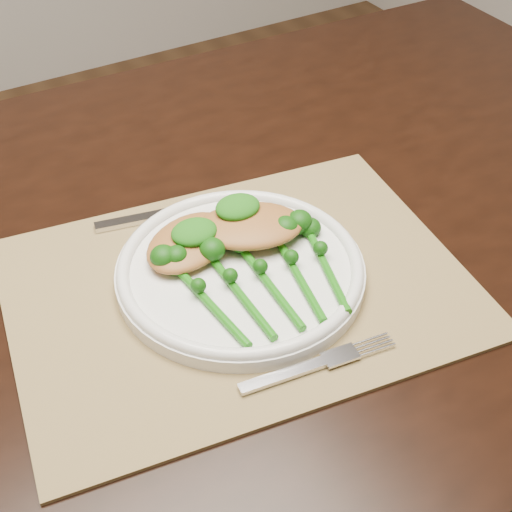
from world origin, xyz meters
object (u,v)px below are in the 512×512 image
dinner_plate (240,269)px  dining_table (194,427)px  placemat (239,287)px  broccolini_bundle (270,285)px  chicken_fillet_left (189,242)px

dinner_plate → dining_table: bearing=110.6°
dining_table → placemat: placemat is taller
placemat → broccolini_bundle: 0.05m
placemat → broccolini_bundle: size_ratio=2.56×
dining_table → dinner_plate: (0.04, -0.09, 0.39)m
dining_table → dinner_plate: 0.40m
placemat → chicken_fillet_left: (-0.03, 0.06, 0.03)m
dining_table → broccolini_bundle: broccolini_bundle is taller
dining_table → broccolini_bundle: (0.05, -0.14, 0.40)m
dining_table → broccolini_bundle: size_ratio=8.34×
dinner_plate → broccolini_bundle: broccolini_bundle is taller
dining_table → chicken_fillet_left: 0.41m
chicken_fillet_left → broccolini_bundle: same height
placemat → dinner_plate: bearing=60.7°
broccolini_bundle → placemat: bearing=122.8°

